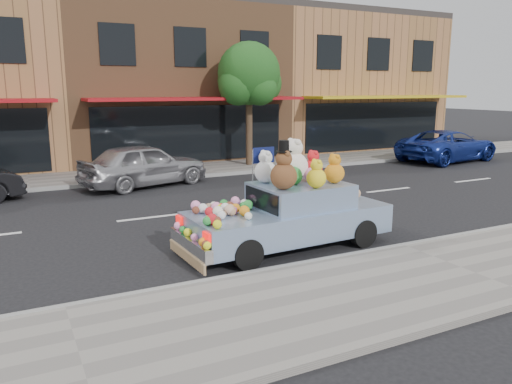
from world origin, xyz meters
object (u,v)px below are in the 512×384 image
art_car (289,210)px  car_blue (448,146)px  street_tree (249,79)px  car_silver (144,165)px

art_car → car_blue: bearing=28.0°
street_tree → car_silver: bearing=-156.2°
street_tree → art_car: size_ratio=1.15×
car_blue → art_car: (-13.02, -7.71, 0.09)m
street_tree → car_silver: (-5.09, -2.25, -2.94)m
car_silver → art_car: (1.04, -8.02, 0.06)m
car_silver → car_blue: size_ratio=0.85×
car_blue → art_car: bearing=112.6°
car_blue → street_tree: bearing=66.1°
car_silver → street_tree: bearing=-82.1°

